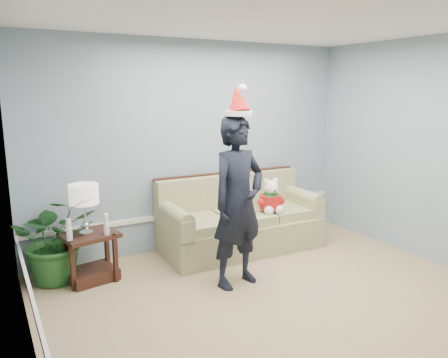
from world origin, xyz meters
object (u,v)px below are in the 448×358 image
at_px(sofa, 239,223).
at_px(side_table, 91,262).
at_px(houseplant, 56,239).
at_px(table_lamp, 84,196).
at_px(teddy_bear, 271,200).
at_px(man, 238,202).

height_order(sofa, side_table, sofa).
bearing_deg(side_table, houseplant, 153.18).
bearing_deg(table_lamp, teddy_bear, -4.29).
distance_m(houseplant, man, 2.02).
height_order(table_lamp, houseplant, table_lamp).
distance_m(sofa, side_table, 1.95).
relative_size(sofa, man, 1.16).
distance_m(table_lamp, teddy_bear, 2.33).
height_order(side_table, table_lamp, table_lamp).
relative_size(table_lamp, teddy_bear, 1.22).
bearing_deg(houseplant, table_lamp, -30.72).
xyz_separation_m(table_lamp, houseplant, (-0.29, 0.17, -0.48)).
xyz_separation_m(sofa, table_lamp, (-1.98, -0.08, 0.62)).
relative_size(sofa, teddy_bear, 4.65).
bearing_deg(side_table, teddy_bear, -4.58).
bearing_deg(sofa, teddy_bear, -35.70).
distance_m(side_table, man, 1.76).
bearing_deg(side_table, sofa, 1.96).
bearing_deg(sofa, man, -120.36).
xyz_separation_m(side_table, table_lamp, (-0.03, -0.01, 0.75)).
height_order(side_table, man, man).
xyz_separation_m(man, teddy_bear, (0.91, 0.68, -0.24)).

